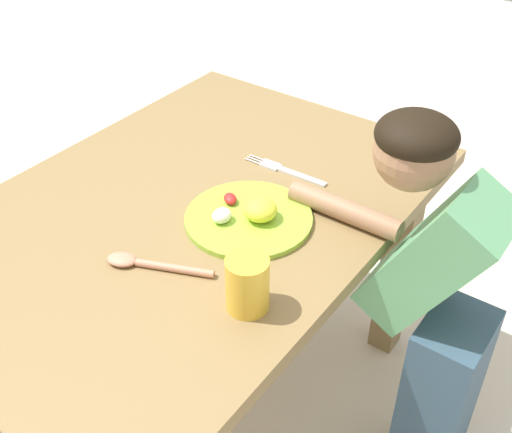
% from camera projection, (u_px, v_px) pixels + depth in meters
% --- Properties ---
extents(ground_plane, '(8.00, 8.00, 0.00)m').
position_uv_depth(ground_plane, '(203.00, 400.00, 1.80)').
color(ground_plane, beige).
extents(dining_table, '(1.19, 0.82, 0.68)m').
position_uv_depth(dining_table, '(190.00, 247.00, 1.47)').
color(dining_table, olive).
rests_on(dining_table, ground_plane).
extents(plate, '(0.27, 0.27, 0.06)m').
position_uv_depth(plate, '(249.00, 216.00, 1.35)').
color(plate, '#91C038').
rests_on(plate, dining_table).
extents(fork, '(0.03, 0.22, 0.01)m').
position_uv_depth(fork, '(287.00, 171.00, 1.51)').
color(fork, silver).
rests_on(fork, dining_table).
extents(spoon, '(0.11, 0.21, 0.02)m').
position_uv_depth(spoon, '(146.00, 264.00, 1.23)').
color(spoon, tan).
rests_on(spoon, dining_table).
extents(drinking_cup, '(0.08, 0.08, 0.11)m').
position_uv_depth(drinking_cup, '(247.00, 284.00, 1.12)').
color(drinking_cup, gold).
rests_on(drinking_cup, dining_table).
extents(person, '(0.19, 0.48, 0.97)m').
position_uv_depth(person, '(431.00, 319.00, 1.35)').
color(person, '#314A5D').
rests_on(person, ground_plane).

